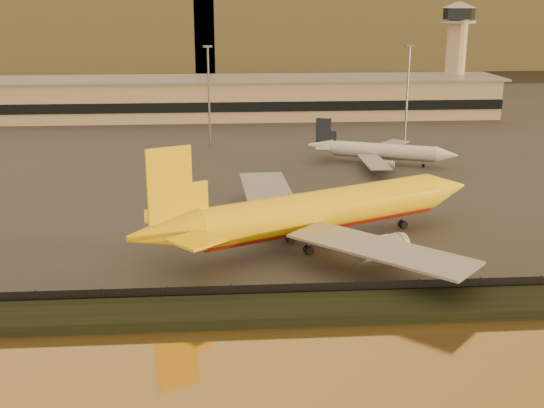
# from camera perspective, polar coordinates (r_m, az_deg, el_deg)

# --- Properties ---
(ground) EXTENTS (900.00, 900.00, 0.00)m
(ground) POSITION_cam_1_polar(r_m,az_deg,el_deg) (99.09, -0.02, -4.98)
(ground) COLOR black
(ground) RESTS_ON ground
(embankment) EXTENTS (320.00, 7.00, 1.40)m
(embankment) POSITION_cam_1_polar(r_m,az_deg,el_deg) (83.29, 0.83, -8.88)
(embankment) COLOR black
(embankment) RESTS_ON ground
(tarmac) EXTENTS (320.00, 220.00, 0.20)m
(tarmac) POSITION_cam_1_polar(r_m,az_deg,el_deg) (190.42, -2.09, 5.73)
(tarmac) COLOR #2D2D2D
(tarmac) RESTS_ON ground
(perimeter_fence) EXTENTS (300.00, 0.05, 2.20)m
(perimeter_fence) POSITION_cam_1_polar(r_m,az_deg,el_deg) (86.65, 0.60, -7.38)
(perimeter_fence) COLOR black
(perimeter_fence) RESTS_ON tarmac
(terminal_building) EXTENTS (202.00, 25.00, 12.60)m
(terminal_building) POSITION_cam_1_polar(r_m,az_deg,el_deg) (219.56, -6.25, 8.77)
(terminal_building) COLOR tan
(terminal_building) RESTS_ON tarmac
(control_tower) EXTENTS (11.20, 11.20, 35.50)m
(control_tower) POSITION_cam_1_polar(r_m,az_deg,el_deg) (236.02, 15.18, 12.62)
(control_tower) COLOR tan
(control_tower) RESTS_ON tarmac
(apron_light_masts) EXTENTS (152.20, 12.20, 25.40)m
(apron_light_masts) POSITION_cam_1_polar(r_m,az_deg,el_deg) (169.44, 3.26, 9.68)
(apron_light_masts) COLOR slate
(apron_light_masts) RESTS_ON tarmac
(distant_hills) EXTENTS (470.00, 160.00, 70.00)m
(distant_hills) POSITION_cam_1_polar(r_m,az_deg,el_deg) (431.98, -6.27, 16.07)
(distant_hills) COLOR brown
(distant_hills) RESTS_ON ground
(dhl_cargo_jet) EXTENTS (56.68, 53.71, 17.87)m
(dhl_cargo_jet) POSITION_cam_1_polar(r_m,az_deg,el_deg) (104.18, 3.83, -0.68)
(dhl_cargo_jet) COLOR yellow
(dhl_cargo_jet) RESTS_ON tarmac
(white_narrowbody_jet) EXTENTS (33.15, 31.30, 9.92)m
(white_narrowbody_jet) POSITION_cam_1_polar(r_m,az_deg,el_deg) (158.38, 9.10, 4.37)
(white_narrowbody_jet) COLOR silver
(white_narrowbody_jet) RESTS_ON tarmac
(gse_vehicle_yellow) EXTENTS (4.39, 3.18, 1.80)m
(gse_vehicle_yellow) POSITION_cam_1_polar(r_m,az_deg,el_deg) (128.09, 5.41, 0.58)
(gse_vehicle_yellow) COLOR yellow
(gse_vehicle_yellow) RESTS_ON tarmac
(gse_vehicle_white) EXTENTS (3.86, 2.00, 1.67)m
(gse_vehicle_white) POSITION_cam_1_polar(r_m,az_deg,el_deg) (130.27, -8.80, 0.70)
(gse_vehicle_white) COLOR silver
(gse_vehicle_white) RESTS_ON tarmac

